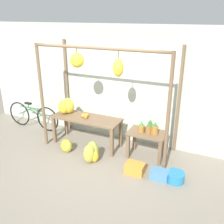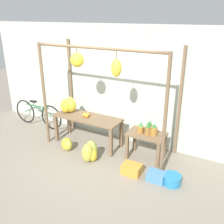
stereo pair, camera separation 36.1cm
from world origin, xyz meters
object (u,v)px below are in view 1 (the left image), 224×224
pineapple_cluster (149,128)px  blue_bucket (175,177)px  banana_pile_ground_right (92,153)px  fruit_crate_purple (160,174)px  fruit_crate_white (135,168)px  parked_bicycle (33,116)px  banana_pile_ground_left (67,146)px  banana_pile_on_table (66,106)px  orange_pile (85,116)px

pineapple_cluster → blue_bucket: 1.14m
banana_pile_ground_right → blue_bucket: size_ratio=1.26×
banana_pile_ground_right → fruit_crate_purple: size_ratio=1.30×
fruit_crate_white → fruit_crate_purple: (0.50, 0.02, -0.01)m
pineapple_cluster → parked_bicycle: size_ratio=0.26×
fruit_crate_white → blue_bucket: size_ratio=1.07×
banana_pile_ground_right → fruit_crate_white: 1.01m
blue_bucket → fruit_crate_purple: size_ratio=1.03×
pineapple_cluster → fruit_crate_white: bearing=-94.9°
fruit_crate_white → parked_bicycle: bearing=165.9°
pineapple_cluster → parked_bicycle: (-3.37, 0.16, -0.37)m
pineapple_cluster → banana_pile_ground_left: (-1.78, -0.55, -0.58)m
banana_pile_on_table → orange_pile: (0.56, -0.05, -0.13)m
banana_pile_on_table → fruit_crate_white: (2.05, -0.68, -0.78)m
banana_pile_ground_right → fruit_crate_purple: banana_pile_ground_right is taller
fruit_crate_white → banana_pile_ground_left: bearing=175.8°
banana_pile_ground_left → fruit_crate_white: size_ratio=0.98×
parked_bicycle → orange_pile: bearing=-6.5°
banana_pile_on_table → banana_pile_ground_left: 0.98m
banana_pile_on_table → fruit_crate_white: size_ratio=1.27×
blue_bucket → fruit_crate_purple: 0.30m
banana_pile_ground_left → parked_bicycle: 1.75m
orange_pile → fruit_crate_purple: 2.18m
banana_pile_ground_left → blue_bucket: size_ratio=1.05×
orange_pile → parked_bicycle: 1.88m
banana_pile_ground_right → blue_bucket: bearing=1.9°
banana_pile_on_table → pineapple_cluster: banana_pile_on_table is taller
orange_pile → fruit_crate_purple: size_ratio=0.57×
parked_bicycle → fruit_crate_white: bearing=-14.1°
banana_pile_on_table → parked_bicycle: (-1.26, 0.15, -0.53)m
blue_bucket → parked_bicycle: 4.18m
orange_pile → pineapple_cluster: (1.55, 0.04, -0.03)m
orange_pile → fruit_crate_white: (1.49, -0.63, -0.65)m
blue_bucket → parked_bicycle: size_ratio=0.21×
pineapple_cluster → parked_bicycle: 3.39m
banana_pile_ground_left → pineapple_cluster: bearing=17.0°
pineapple_cluster → fruit_crate_white: size_ratio=1.15×
parked_bicycle → fruit_crate_purple: 3.91m
banana_pile_ground_right → fruit_crate_white: banana_pile_ground_right is taller
fruit_crate_white → banana_pile_ground_right: bearing=179.0°
orange_pile → fruit_crate_purple: bearing=-16.9°
banana_pile_on_table → orange_pile: size_ratio=2.48×
blue_bucket → banana_pile_ground_right: bearing=-178.1°
banana_pile_ground_right → blue_bucket: (1.80, 0.06, -0.11)m
banana_pile_on_table → fruit_crate_white: bearing=-18.3°
blue_bucket → pineapple_cluster: bearing=141.1°
parked_bicycle → banana_pile_on_table: bearing=-7.0°
fruit_crate_white → blue_bucket: fruit_crate_white is taller
fruit_crate_white → banana_pile_on_table: bearing=161.7°
orange_pile → banana_pile_ground_left: size_ratio=0.52×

